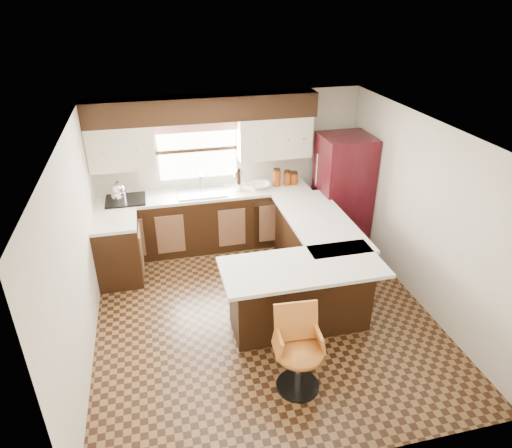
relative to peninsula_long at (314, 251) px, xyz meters
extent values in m
plane|color=#49301A|center=(-0.90, -0.62, -0.45)|extent=(4.40, 4.40, 0.00)
plane|color=silver|center=(-0.90, -0.62, 1.95)|extent=(4.40, 4.40, 0.00)
plane|color=beige|center=(-0.90, 1.58, 0.75)|extent=(4.40, 0.00, 4.40)
plane|color=beige|center=(-0.90, -2.83, 0.75)|extent=(4.40, 0.00, 4.40)
plane|color=beige|center=(-3.00, -0.62, 0.75)|extent=(0.00, 4.40, 4.40)
plane|color=beige|center=(1.20, -0.62, 0.75)|extent=(0.00, 4.40, 4.40)
cube|color=black|center=(-1.35, 1.28, 0.00)|extent=(3.30, 0.60, 0.90)
cube|color=black|center=(-2.70, 0.62, 0.00)|extent=(0.60, 0.70, 0.90)
cube|color=silver|center=(-1.35, 1.28, 0.47)|extent=(3.30, 0.60, 0.04)
cube|color=silver|center=(-2.70, 0.62, 0.47)|extent=(0.60, 0.70, 0.04)
cube|color=black|center=(-1.30, 1.40, 1.77)|extent=(3.40, 0.35, 0.36)
cube|color=beige|center=(-2.52, 1.40, 1.27)|extent=(0.94, 0.35, 0.64)
cube|color=beige|center=(-0.22, 1.40, 1.27)|extent=(1.14, 0.35, 0.64)
cube|color=white|center=(-1.40, 1.56, 1.10)|extent=(1.20, 0.02, 0.90)
cube|color=#D19B93|center=(-1.40, 1.52, 1.49)|extent=(1.30, 0.06, 0.18)
cube|color=#B2B2B7|center=(-1.40, 1.25, 0.51)|extent=(0.75, 0.45, 0.03)
cube|color=black|center=(-0.35, 0.99, -0.02)|extent=(0.58, 0.03, 0.78)
cube|color=black|center=(-2.55, 1.25, 0.51)|extent=(0.58, 0.50, 0.02)
cube|color=black|center=(0.00, 0.00, 0.00)|extent=(0.60, 1.95, 0.90)
cube|color=black|center=(-0.53, -0.97, 0.00)|extent=(1.65, 0.60, 0.90)
cube|color=silver|center=(0.05, 0.00, 0.47)|extent=(0.84, 1.95, 0.04)
cube|color=silver|center=(-0.55, -1.06, 0.47)|extent=(1.89, 0.84, 0.04)
cube|color=#3A0910|center=(0.79, 0.94, 0.45)|extent=(0.77, 0.74, 1.80)
cylinder|color=silver|center=(-0.82, 1.28, 0.66)|extent=(0.14, 0.14, 0.32)
imported|color=white|center=(-0.47, 1.28, 0.53)|extent=(0.33, 0.33, 0.08)
cylinder|color=#7F360D|center=(-0.20, 1.30, 0.62)|extent=(0.13, 0.13, 0.26)
cylinder|color=#7F360D|center=(-0.02, 1.30, 0.60)|extent=(0.12, 0.12, 0.21)
cylinder|color=#7F360D|center=(0.09, 1.30, 0.59)|extent=(0.13, 0.13, 0.18)
camera|label=1|loc=(-2.09, -5.23, 3.33)|focal=32.00mm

